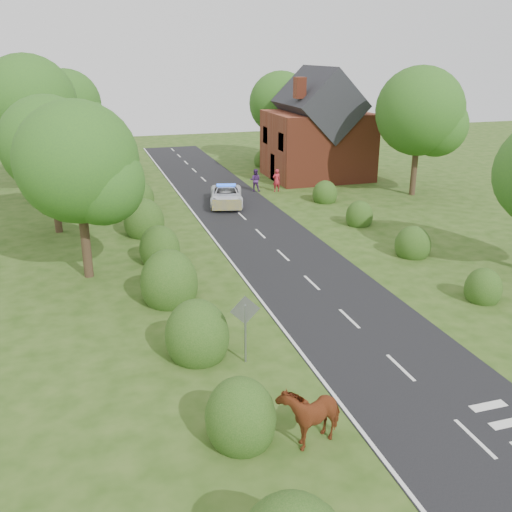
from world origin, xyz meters
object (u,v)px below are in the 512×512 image
object	(u,v)px
cow	(310,415)
pedestrian_red	(277,180)
police_van	(226,195)
pedestrian_purple	(255,180)
road_sign	(245,319)

from	to	relation	value
cow	pedestrian_red	distance (m)	29.91
police_van	pedestrian_red	size ratio (longest dim) A/B	2.98
cow	pedestrian_purple	world-z (taller)	pedestrian_purple
cow	police_van	bearing A→B (deg)	150.54
road_sign	pedestrian_purple	distance (m)	25.89
road_sign	pedestrian_purple	world-z (taller)	road_sign
pedestrian_red	pedestrian_purple	size ratio (longest dim) A/B	1.01
cow	road_sign	bearing A→B (deg)	166.95
road_sign	cow	size ratio (longest dim) A/B	1.23
cow	police_van	world-z (taller)	police_van
pedestrian_purple	police_van	bearing A→B (deg)	72.24
police_van	pedestrian_purple	size ratio (longest dim) A/B	3.01
road_sign	cow	world-z (taller)	road_sign
road_sign	police_van	world-z (taller)	road_sign
road_sign	cow	xyz separation A→B (m)	(0.57, -4.55, -0.92)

